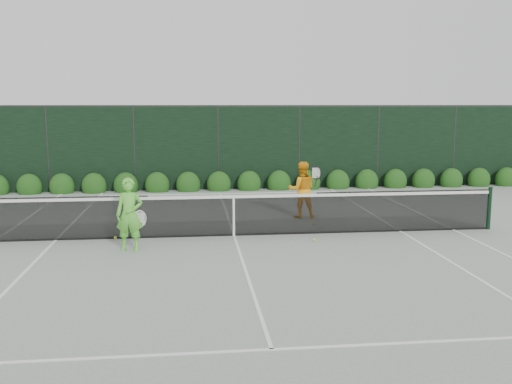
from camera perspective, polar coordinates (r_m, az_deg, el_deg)
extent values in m
plane|color=gray|center=(13.64, -2.22, -4.39)|extent=(80.00, 80.00, 0.00)
cylinder|color=black|center=(15.38, 22.29, -1.50)|extent=(0.10, 0.10, 1.07)
cube|color=black|center=(13.87, -19.83, -2.55)|extent=(4.40, 0.01, 1.02)
cube|color=black|center=(13.53, -2.23, -2.41)|extent=(4.00, 0.01, 0.96)
cube|color=black|center=(14.45, 14.62, -1.86)|extent=(4.40, 0.01, 1.02)
cube|color=white|center=(13.45, -2.25, -0.47)|extent=(12.80, 0.03, 0.07)
cube|color=black|center=(13.63, -2.22, -4.31)|extent=(12.80, 0.02, 0.04)
cube|color=white|center=(13.54, -2.23, -2.51)|extent=(0.05, 0.03, 0.91)
imported|color=#62D43E|center=(12.44, -12.54, -2.21)|extent=(0.61, 0.43, 1.57)
torus|color=silver|center=(12.54, -11.56, -2.64)|extent=(0.29, 0.14, 0.30)
cylinder|color=black|center=(12.59, -11.53, -3.71)|extent=(0.10, 0.03, 0.30)
imported|color=#FFA915|center=(15.72, 4.60, 0.24)|extent=(0.79, 0.63, 1.55)
torus|color=black|center=(15.53, 6.04, 1.92)|extent=(0.30, 0.10, 0.30)
cylinder|color=black|center=(15.56, 6.02, 1.04)|extent=(0.10, 0.03, 0.30)
cube|color=white|center=(15.06, 19.12, -3.58)|extent=(0.06, 23.77, 0.01)
cube|color=white|center=(13.95, -19.38, -4.56)|extent=(0.06, 23.77, 0.01)
cube|color=white|center=(14.52, 14.23, -3.81)|extent=(0.06, 23.77, 0.01)
cube|color=white|center=(25.33, -4.26, 1.78)|extent=(11.03, 0.06, 0.01)
cube|color=white|center=(19.91, -3.62, -0.16)|extent=(8.23, 0.06, 0.01)
cube|color=white|center=(7.58, 1.58, -15.46)|extent=(8.23, 0.06, 0.01)
cube|color=white|center=(13.63, -2.22, -4.37)|extent=(0.06, 12.80, 0.01)
cube|color=black|center=(20.82, -3.81, 4.38)|extent=(32.00, 0.06, 3.00)
cube|color=#262826|center=(20.76, -3.86, 8.59)|extent=(32.00, 0.06, 0.06)
cylinder|color=#262826|center=(21.39, -20.12, 3.98)|extent=(0.08, 0.08, 3.00)
cylinder|color=#262826|center=(20.90, -12.08, 4.22)|extent=(0.08, 0.08, 3.00)
cylinder|color=#262826|center=(20.82, -3.81, 4.38)|extent=(0.08, 0.08, 3.00)
cylinder|color=#262826|center=(21.18, 4.34, 4.45)|extent=(0.08, 0.08, 3.00)
cylinder|color=#262826|center=(21.94, 12.09, 4.43)|extent=(0.08, 0.08, 3.00)
cylinder|color=#262826|center=(23.07, 19.19, 4.35)|extent=(0.08, 0.08, 3.00)
ellipsoid|color=#14350E|center=(21.34, -21.72, 0.46)|extent=(0.86, 0.65, 0.94)
ellipsoid|color=#14350E|center=(21.08, -18.84, 0.52)|extent=(0.86, 0.65, 0.94)
ellipsoid|color=#14350E|center=(20.87, -15.89, 0.57)|extent=(0.86, 0.65, 0.94)
ellipsoid|color=#14350E|center=(20.72, -12.88, 0.63)|extent=(0.86, 0.65, 0.94)
ellipsoid|color=#14350E|center=(20.63, -9.85, 0.69)|extent=(0.86, 0.65, 0.94)
ellipsoid|color=#14350E|center=(20.59, -6.79, 0.74)|extent=(0.86, 0.65, 0.94)
ellipsoid|color=#14350E|center=(20.61, -3.73, 0.80)|extent=(0.86, 0.65, 0.94)
ellipsoid|color=#14350E|center=(20.69, -0.69, 0.85)|extent=(0.86, 0.65, 0.94)
ellipsoid|color=#14350E|center=(20.83, 2.32, 0.89)|extent=(0.86, 0.65, 0.94)
ellipsoid|color=#14350E|center=(21.03, 5.29, 0.94)|extent=(0.86, 0.65, 0.94)
ellipsoid|color=#14350E|center=(21.28, 8.19, 0.98)|extent=(0.86, 0.65, 0.94)
ellipsoid|color=#14350E|center=(21.59, 11.01, 1.02)|extent=(0.86, 0.65, 0.94)
ellipsoid|color=#14350E|center=(21.94, 13.75, 1.05)|extent=(0.86, 0.65, 0.94)
ellipsoid|color=#14350E|center=(22.35, 16.40, 1.08)|extent=(0.86, 0.65, 0.94)
ellipsoid|color=#14350E|center=(22.80, 18.95, 1.11)|extent=(0.86, 0.65, 0.94)
ellipsoid|color=#14350E|center=(23.29, 21.40, 1.13)|extent=(0.86, 0.65, 0.94)
ellipsoid|color=#14350E|center=(23.82, 23.74, 1.15)|extent=(0.86, 0.65, 0.94)
sphere|color=#C2E633|center=(13.14, 5.82, -4.79)|extent=(0.07, 0.07, 0.07)
sphere|color=#C2E633|center=(13.67, -13.89, -4.47)|extent=(0.07, 0.07, 0.07)
sphere|color=#C2E633|center=(14.82, 5.77, -3.22)|extent=(0.07, 0.07, 0.07)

